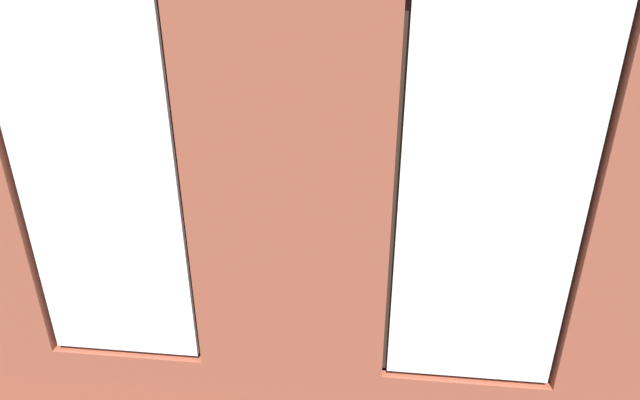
{
  "coord_description": "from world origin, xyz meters",
  "views": [
    {
      "loc": [
        -0.45,
        5.05,
        2.94
      ],
      "look_at": [
        0.06,
        0.4,
        0.92
      ],
      "focal_mm": 28.0,
      "sensor_mm": 36.0,
      "label": 1
    }
  ],
  "objects_px": {
    "couch_by_window": "(261,342)",
    "cup_ceramic": "(296,228)",
    "potted_plant_foreground_right": "(180,157)",
    "potted_plant_between_couches": "(451,338)",
    "table_plant_small": "(309,227)",
    "potted_plant_corner_near_left": "(520,165)",
    "potted_plant_mid_room_small": "(383,209)",
    "remote_silver": "(341,231)",
    "potted_plant_near_tv": "(110,249)",
    "potted_plant_by_left_couch": "(494,202)",
    "couch_left": "(564,268)",
    "tv_flatscreen": "(102,174)",
    "media_console": "(110,219)",
    "coffee_table": "(309,240)",
    "remote_gray": "(316,240)",
    "candle_jar": "(274,235)"
  },
  "relations": [
    {
      "from": "cup_ceramic",
      "to": "remote_silver",
      "type": "relative_size",
      "value": 0.5
    },
    {
      "from": "table_plant_small",
      "to": "potted_plant_between_couches",
      "type": "xyz_separation_m",
      "value": [
        -1.31,
        1.63,
        -0.07
      ]
    },
    {
      "from": "couch_by_window",
      "to": "potted_plant_by_left_couch",
      "type": "bearing_deg",
      "value": -129.6
    },
    {
      "from": "candle_jar",
      "to": "media_console",
      "type": "height_order",
      "value": "candle_jar"
    },
    {
      "from": "coffee_table",
      "to": "media_console",
      "type": "xyz_separation_m",
      "value": [
        2.57,
        -0.49,
        -0.11
      ]
    },
    {
      "from": "couch_by_window",
      "to": "tv_flatscreen",
      "type": "relative_size",
      "value": 2.19
    },
    {
      "from": "couch_by_window",
      "to": "potted_plant_between_couches",
      "type": "xyz_separation_m",
      "value": [
        -1.47,
        -0.05,
        0.13
      ]
    },
    {
      "from": "potted_plant_foreground_right",
      "to": "potted_plant_corner_near_left",
      "type": "distance_m",
      "value": 5.03
    },
    {
      "from": "couch_by_window",
      "to": "potted_plant_near_tv",
      "type": "height_order",
      "value": "couch_by_window"
    },
    {
      "from": "potted_plant_near_tv",
      "to": "potted_plant_by_left_couch",
      "type": "height_order",
      "value": "potted_plant_near_tv"
    },
    {
      "from": "potted_plant_corner_near_left",
      "to": "table_plant_small",
      "type": "bearing_deg",
      "value": 38.7
    },
    {
      "from": "coffee_table",
      "to": "potted_plant_corner_near_left",
      "type": "bearing_deg",
      "value": -141.3
    },
    {
      "from": "table_plant_small",
      "to": "potted_plant_corner_near_left",
      "type": "xyz_separation_m",
      "value": [
        -2.76,
        -2.21,
        0.03
      ]
    },
    {
      "from": "potted_plant_near_tv",
      "to": "potted_plant_foreground_right",
      "type": "relative_size",
      "value": 0.51
    },
    {
      "from": "table_plant_small",
      "to": "tv_flatscreen",
      "type": "bearing_deg",
      "value": -10.94
    },
    {
      "from": "tv_flatscreen",
      "to": "potted_plant_foreground_right",
      "type": "bearing_deg",
      "value": -100.24
    },
    {
      "from": "table_plant_small",
      "to": "media_console",
      "type": "distance_m",
      "value": 2.63
    },
    {
      "from": "remote_silver",
      "to": "potted_plant_mid_room_small",
      "type": "relative_size",
      "value": 0.31
    },
    {
      "from": "couch_by_window",
      "to": "couch_left",
      "type": "relative_size",
      "value": 1.0
    },
    {
      "from": "table_plant_small",
      "to": "remote_gray",
      "type": "bearing_deg",
      "value": 129.68
    },
    {
      "from": "cup_ceramic",
      "to": "potted_plant_by_left_couch",
      "type": "relative_size",
      "value": 0.15
    },
    {
      "from": "table_plant_small",
      "to": "potted_plant_corner_near_left",
      "type": "height_order",
      "value": "potted_plant_corner_near_left"
    },
    {
      "from": "couch_by_window",
      "to": "remote_silver",
      "type": "distance_m",
      "value": 1.88
    },
    {
      "from": "couch_by_window",
      "to": "potted_plant_foreground_right",
      "type": "relative_size",
      "value": 1.57
    },
    {
      "from": "remote_gray",
      "to": "potted_plant_corner_near_left",
      "type": "bearing_deg",
      "value": -168.01
    },
    {
      "from": "table_plant_small",
      "to": "potted_plant_corner_near_left",
      "type": "bearing_deg",
      "value": -141.3
    },
    {
      "from": "media_console",
      "to": "potted_plant_between_couches",
      "type": "bearing_deg",
      "value": 151.28
    },
    {
      "from": "potted_plant_foreground_right",
      "to": "cup_ceramic",
      "type": "bearing_deg",
      "value": 135.58
    },
    {
      "from": "couch_left",
      "to": "potted_plant_mid_room_small",
      "type": "bearing_deg",
      "value": -126.45
    },
    {
      "from": "media_console",
      "to": "potted_plant_mid_room_small",
      "type": "distance_m",
      "value": 3.41
    },
    {
      "from": "candle_jar",
      "to": "potted_plant_between_couches",
      "type": "xyz_separation_m",
      "value": [
        -1.68,
        1.52,
        -0.01
      ]
    },
    {
      "from": "table_plant_small",
      "to": "potted_plant_mid_room_small",
      "type": "xyz_separation_m",
      "value": [
        -0.82,
        -0.89,
        -0.15
      ]
    },
    {
      "from": "potted_plant_near_tv",
      "to": "potted_plant_between_couches",
      "type": "relative_size",
      "value": 0.91
    },
    {
      "from": "potted_plant_foreground_right",
      "to": "potted_plant_between_couches",
      "type": "bearing_deg",
      "value": 133.3
    },
    {
      "from": "potted_plant_foreground_right",
      "to": "potted_plant_between_couches",
      "type": "distance_m",
      "value": 5.21
    },
    {
      "from": "table_plant_small",
      "to": "remote_gray",
      "type": "xyz_separation_m",
      "value": [
        -0.09,
        0.11,
        -0.1
      ]
    },
    {
      "from": "remote_gray",
      "to": "potted_plant_foreground_right",
      "type": "height_order",
      "value": "potted_plant_foreground_right"
    },
    {
      "from": "couch_by_window",
      "to": "table_plant_small",
      "type": "bearing_deg",
      "value": -95.57
    },
    {
      "from": "coffee_table",
      "to": "potted_plant_corner_near_left",
      "type": "xyz_separation_m",
      "value": [
        -2.76,
        -2.21,
        0.2
      ]
    },
    {
      "from": "table_plant_small",
      "to": "couch_by_window",
      "type": "bearing_deg",
      "value": 84.43
    },
    {
      "from": "table_plant_small",
      "to": "potted_plant_foreground_right",
      "type": "bearing_deg",
      "value": -43.67
    },
    {
      "from": "couch_left",
      "to": "coffee_table",
      "type": "bearing_deg",
      "value": -99.55
    },
    {
      "from": "table_plant_small",
      "to": "coffee_table",
      "type": "bearing_deg",
      "value": -75.96
    },
    {
      "from": "cup_ceramic",
      "to": "potted_plant_mid_room_small",
      "type": "relative_size",
      "value": 0.15
    },
    {
      "from": "coffee_table",
      "to": "potted_plant_foreground_right",
      "type": "height_order",
      "value": "potted_plant_foreground_right"
    },
    {
      "from": "candle_jar",
      "to": "remote_gray",
      "type": "height_order",
      "value": "candle_jar"
    },
    {
      "from": "couch_by_window",
      "to": "cup_ceramic",
      "type": "distance_m",
      "value": 1.78
    },
    {
      "from": "media_console",
      "to": "potted_plant_foreground_right",
      "type": "height_order",
      "value": "potted_plant_foreground_right"
    },
    {
      "from": "couch_left",
      "to": "media_console",
      "type": "relative_size",
      "value": 1.81
    },
    {
      "from": "remote_silver",
      "to": "potted_plant_near_tv",
      "type": "xyz_separation_m",
      "value": [
        2.36,
        0.65,
        -0.02
      ]
    }
  ]
}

